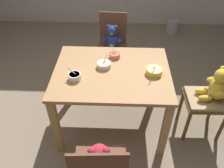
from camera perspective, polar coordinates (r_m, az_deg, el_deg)
name	(u,v)px	position (r m, az deg, el deg)	size (l,w,h in m)	color
ground_plane	(112,123)	(2.71, -0.04, -9.49)	(5.20, 5.20, 0.04)	#7F6F5A
dining_table	(112,80)	(2.26, -0.05, 0.96)	(1.10, 0.85, 0.73)	#AC7E4F
teddy_chair_far_center	(112,43)	(3.03, -0.01, 10.05)	(0.41, 0.42, 0.88)	brown
teddy_chair_near_front	(100,167)	(1.76, -2.99, -19.78)	(0.43, 0.41, 0.90)	brown
teddy_chair_near_right	(214,93)	(2.45, 23.71, -2.05)	(0.42, 0.37, 0.90)	brown
porridge_bowl_white_near_left	(75,76)	(2.11, -9.17, 1.87)	(0.12, 0.12, 0.11)	silver
porridge_bowl_yellow_near_right	(154,71)	(2.18, 10.32, 3.18)	(0.15, 0.16, 0.13)	yellow
porridge_bowl_terracotta_far_center	(115,55)	(2.37, 0.67, 7.10)	(0.11, 0.11, 0.10)	#BE694D
porridge_bowl_cream_center	(104,65)	(2.23, -1.99, 4.78)	(0.14, 0.14, 0.12)	beige
metal_pail	(172,27)	(4.44, 14.64, 13.45)	(0.22, 0.22, 0.24)	#93969B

